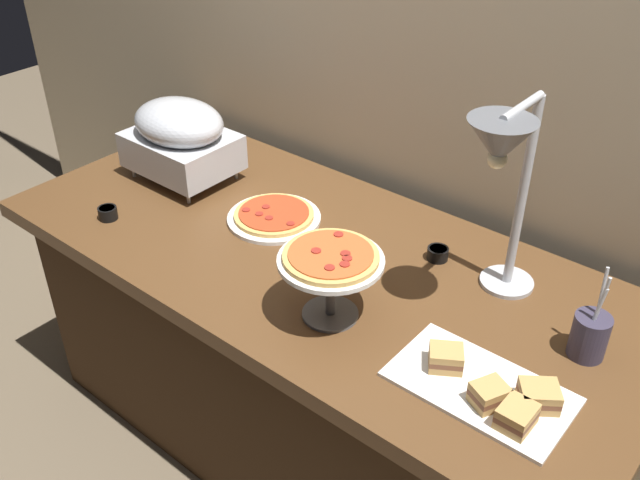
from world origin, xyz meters
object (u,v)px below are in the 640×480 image
object	(u,v)px
sandwich_platter	(490,389)
sauce_cup_near	(438,253)
heat_lamp	(503,161)
pizza_plate_front	(274,216)
chafing_dish	(180,136)
utensil_holder	(590,335)
pizza_plate_center	(331,265)
sauce_cup_far	(108,213)

from	to	relation	value
sandwich_platter	sauce_cup_near	xyz separation A→B (m)	(-0.36, 0.37, -0.00)
heat_lamp	pizza_plate_front	world-z (taller)	heat_lamp
chafing_dish	pizza_plate_front	distance (m)	0.43
pizza_plate_front	sandwich_platter	distance (m)	0.88
chafing_dish	sauce_cup_near	size ratio (longest dim) A/B	5.73
pizza_plate_front	sauce_cup_near	distance (m)	0.51
heat_lamp	pizza_plate_front	size ratio (longest dim) A/B	1.90
pizza_plate_front	utensil_holder	distance (m)	0.95
pizza_plate_center	heat_lamp	bearing A→B (deg)	42.33
sauce_cup_far	utensil_holder	size ratio (longest dim) A/B	0.25
pizza_plate_front	sauce_cup_far	distance (m)	0.50
pizza_plate_front	pizza_plate_center	world-z (taller)	pizza_plate_center
sandwich_platter	utensil_holder	world-z (taller)	utensil_holder
pizza_plate_center	utensil_holder	world-z (taller)	utensil_holder
utensil_holder	pizza_plate_center	bearing A→B (deg)	-153.98
pizza_plate_front	sauce_cup_near	size ratio (longest dim) A/B	4.78
pizza_plate_front	sauce_cup_far	world-z (taller)	sauce_cup_far
pizza_plate_front	utensil_holder	xyz separation A→B (m)	(0.95, 0.03, 0.05)
heat_lamp	sandwich_platter	xyz separation A→B (m)	(0.16, -0.25, -0.40)
sauce_cup_far	pizza_plate_front	bearing A→B (deg)	38.71
chafing_dish	heat_lamp	xyz separation A→B (m)	(1.10, 0.00, 0.27)
sauce_cup_near	pizza_plate_front	bearing A→B (deg)	-164.16
chafing_dish	utensil_holder	world-z (taller)	chafing_dish
heat_lamp	pizza_plate_front	bearing A→B (deg)	-178.93
pizza_plate_center	sandwich_platter	xyz separation A→B (m)	(0.44, 0.00, -0.13)
chafing_dish	sandwich_platter	bearing A→B (deg)	-10.97
heat_lamp	sauce_cup_far	size ratio (longest dim) A/B	9.45
heat_lamp	sauce_cup_far	distance (m)	1.19
sauce_cup_near	sauce_cup_far	bearing A→B (deg)	-152.80
chafing_dish	utensil_holder	size ratio (longest dim) A/B	1.48
heat_lamp	pizza_plate_front	distance (m)	0.80
sauce_cup_near	utensil_holder	world-z (taller)	utensil_holder
chafing_dish	pizza_plate_center	xyz separation A→B (m)	(0.82, -0.25, 0.00)
pizza_plate_center	sauce_cup_near	xyz separation A→B (m)	(0.08, 0.38, -0.13)
pizza_plate_front	utensil_holder	size ratio (longest dim) A/B	1.23
chafing_dish	utensil_holder	bearing A→B (deg)	0.70
utensil_holder	sandwich_platter	bearing A→B (deg)	-112.29
chafing_dish	utensil_holder	xyz separation A→B (m)	(1.36, 0.02, -0.09)
pizza_plate_center	utensil_holder	distance (m)	0.61
sauce_cup_near	sauce_cup_far	size ratio (longest dim) A/B	1.04
chafing_dish	pizza_plate_front	size ratio (longest dim) A/B	1.20
pizza_plate_center	utensil_holder	size ratio (longest dim) A/B	1.12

